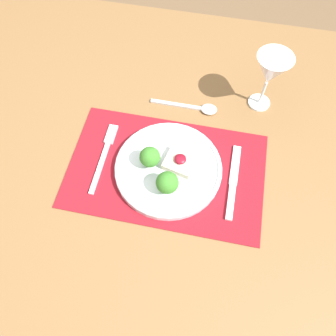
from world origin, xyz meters
name	(u,v)px	position (x,y,z in m)	size (l,w,h in m)	color
ground_plane	(167,247)	(0.00, 0.00, 0.00)	(8.00, 8.00, 0.00)	brown
dining_table	(166,183)	(0.00, 0.00, 0.70)	(1.60, 1.23, 0.78)	brown
placemat	(166,170)	(0.00, 0.00, 0.78)	(0.49, 0.31, 0.00)	maroon
dinner_plate	(167,169)	(0.00, -0.01, 0.80)	(0.27, 0.27, 0.08)	silver
fork	(105,153)	(-0.17, 0.02, 0.78)	(0.02, 0.21, 0.01)	silver
knife	(233,186)	(0.17, -0.01, 0.78)	(0.02, 0.21, 0.01)	silver
spoon	(199,108)	(0.05, 0.21, 0.78)	(0.19, 0.04, 0.01)	silver
wine_glass_near	(271,72)	(0.22, 0.26, 0.90)	(0.09, 0.09, 0.17)	white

